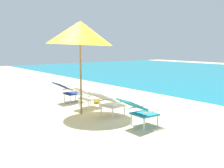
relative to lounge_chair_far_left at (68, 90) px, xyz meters
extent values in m
plane|color=beige|center=(1.69, 3.94, -0.40)|extent=(40.00, 40.00, 0.00)
cube|color=navy|center=(0.01, 0.17, -0.12)|extent=(0.54, 0.52, 0.04)
cube|color=navy|center=(-0.01, -0.19, 0.15)|extent=(0.54, 0.53, 0.27)
cylinder|color=white|center=(-0.21, 0.39, -0.27)|extent=(0.04, 0.04, 0.26)
cylinder|color=white|center=(0.23, 0.38, -0.27)|extent=(0.04, 0.04, 0.26)
cylinder|color=white|center=(-0.22, -0.03, -0.27)|extent=(0.04, 0.04, 0.26)
cylinder|color=white|center=(0.22, -0.04, -0.27)|extent=(0.04, 0.04, 0.26)
cube|color=white|center=(-0.25, 0.18, 0.00)|extent=(0.05, 0.50, 0.03)
cube|color=white|center=(0.27, 0.17, 0.00)|extent=(0.05, 0.50, 0.03)
cube|color=silver|center=(1.06, 0.14, -0.12)|extent=(0.56, 0.54, 0.04)
cube|color=silver|center=(1.09, -0.22, 0.15)|extent=(0.56, 0.56, 0.27)
cylinder|color=white|center=(0.82, 0.33, -0.27)|extent=(0.04, 0.04, 0.26)
cylinder|color=white|center=(1.26, 0.37, -0.27)|extent=(0.04, 0.04, 0.26)
cylinder|color=white|center=(0.85, -0.08, -0.27)|extent=(0.04, 0.04, 0.26)
cylinder|color=white|center=(1.29, -0.05, -0.27)|extent=(0.04, 0.04, 0.26)
cube|color=white|center=(0.80, 0.12, 0.00)|extent=(0.07, 0.50, 0.03)
cube|color=white|center=(1.31, 0.17, 0.00)|extent=(0.07, 0.50, 0.03)
cube|color=silver|center=(2.26, 0.10, -0.12)|extent=(0.58, 0.56, 0.04)
cube|color=silver|center=(2.30, -0.26, 0.15)|extent=(0.58, 0.57, 0.27)
cylinder|color=white|center=(2.02, 0.28, -0.27)|extent=(0.04, 0.04, 0.26)
cylinder|color=white|center=(2.45, 0.34, -0.27)|extent=(0.04, 0.04, 0.26)
cylinder|color=white|center=(2.07, -0.13, -0.27)|extent=(0.04, 0.04, 0.26)
cylinder|color=white|center=(2.50, -0.08, -0.27)|extent=(0.04, 0.04, 0.26)
cube|color=white|center=(2.00, 0.07, 0.00)|extent=(0.09, 0.50, 0.03)
cube|color=white|center=(2.52, 0.13, 0.00)|extent=(0.09, 0.50, 0.03)
cube|color=teal|center=(3.42, 0.13, -0.12)|extent=(0.54, 0.52, 0.04)
cube|color=teal|center=(3.41, -0.24, 0.15)|extent=(0.54, 0.54, 0.27)
cylinder|color=white|center=(3.21, 0.34, -0.27)|extent=(0.04, 0.04, 0.26)
cylinder|color=white|center=(3.65, 0.33, -0.27)|extent=(0.04, 0.04, 0.26)
cylinder|color=white|center=(3.20, -0.07, -0.27)|extent=(0.04, 0.04, 0.26)
cylinder|color=white|center=(3.64, -0.09, -0.27)|extent=(0.04, 0.04, 0.26)
cube|color=white|center=(3.17, 0.14, 0.00)|extent=(0.05, 0.50, 0.03)
cube|color=white|center=(3.68, 0.11, 0.00)|extent=(0.05, 0.50, 0.03)
cylinder|color=olive|center=(1.59, -0.46, 0.54)|extent=(0.05, 0.05, 1.89)
cone|color=yellow|center=(1.59, -0.46, 1.76)|extent=(2.44, 2.44, 0.68)
sphere|color=#4C3823|center=(1.59, -0.46, 2.04)|extent=(0.07, 0.07, 0.07)
sphere|color=yellow|center=(0.64, 0.67, -0.27)|extent=(0.27, 0.27, 0.27)
camera|label=1|loc=(7.78, -4.15, 1.41)|focal=43.47mm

